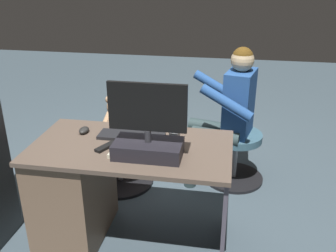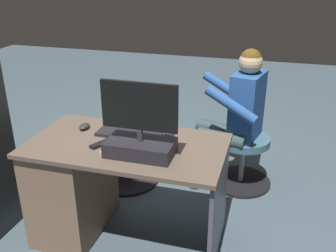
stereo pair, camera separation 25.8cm
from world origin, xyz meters
name	(u,v)px [view 2 (the right image)]	position (x,y,z in m)	size (l,w,h in m)	color
ground_plane	(151,201)	(0.00, 0.00, 0.00)	(10.00, 10.00, 0.00)	#3F4F58
desk	(85,182)	(0.31, 0.43, 0.38)	(1.22, 0.66, 0.71)	brown
monitor	(140,135)	(-0.13, 0.54, 0.83)	(0.44, 0.22, 0.44)	black
keyboard	(129,134)	(0.03, 0.32, 0.72)	(0.42, 0.14, 0.02)	black
computer_mouse	(84,126)	(0.35, 0.30, 0.73)	(0.06, 0.10, 0.04)	#252524
cup	(170,138)	(-0.26, 0.37, 0.76)	(0.07, 0.07, 0.09)	white
tv_remote	(101,144)	(0.14, 0.49, 0.72)	(0.04, 0.15, 0.02)	black
notebook_binder	(128,146)	(-0.03, 0.48, 0.72)	(0.22, 0.30, 0.02)	beige
office_chair_teddy	(126,155)	(0.30, -0.26, 0.24)	(0.56, 0.56, 0.44)	black
teddy_bear	(124,116)	(0.30, -0.27, 0.59)	(0.24, 0.24, 0.35)	tan
visitor_chair	(242,156)	(-0.65, -0.48, 0.26)	(0.51, 0.51, 0.44)	black
person	(235,110)	(-0.56, -0.46, 0.67)	(0.58, 0.55, 1.15)	#264E8E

